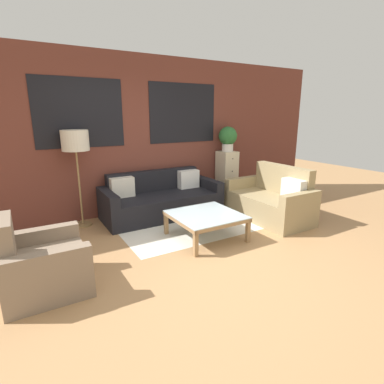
# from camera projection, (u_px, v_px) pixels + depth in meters

# --- Properties ---
(ground_plane) EXTENTS (16.00, 16.00, 0.00)m
(ground_plane) POSITION_uv_depth(u_px,v_px,m) (210.00, 262.00, 3.72)
(ground_plane) COLOR #AD7F51
(wall_back_brick) EXTENTS (8.40, 0.09, 2.80)m
(wall_back_brick) POSITION_uv_depth(u_px,v_px,m) (136.00, 136.00, 5.40)
(wall_back_brick) COLOR brown
(wall_back_brick) RESTS_ON ground_plane
(rug) EXTENTS (2.17, 1.49, 0.00)m
(rug) POSITION_uv_depth(u_px,v_px,m) (187.00, 226.00, 4.93)
(rug) COLOR silver
(rug) RESTS_ON ground_plane
(couch_dark) EXTENTS (2.09, 0.88, 0.78)m
(couch_dark) POSITION_uv_depth(u_px,v_px,m) (161.00, 200.00, 5.39)
(couch_dark) COLOR black
(couch_dark) RESTS_ON ground_plane
(settee_vintage) EXTENTS (0.80, 1.49, 0.92)m
(settee_vintage) POSITION_uv_depth(u_px,v_px,m) (271.00, 201.00, 5.22)
(settee_vintage) COLOR #99845B
(settee_vintage) RESTS_ON ground_plane
(armchair_corner) EXTENTS (0.80, 0.82, 0.84)m
(armchair_corner) POSITION_uv_depth(u_px,v_px,m) (42.00, 266.00, 3.08)
(armchair_corner) COLOR #84705B
(armchair_corner) RESTS_ON ground_plane
(coffee_table) EXTENTS (0.95, 0.95, 0.38)m
(coffee_table) POSITION_uv_depth(u_px,v_px,m) (206.00, 217.00, 4.38)
(coffee_table) COLOR silver
(coffee_table) RESTS_ON ground_plane
(floor_lamp) EXTENTS (0.41, 0.41, 1.55)m
(floor_lamp) POSITION_uv_depth(u_px,v_px,m) (75.00, 144.00, 4.63)
(floor_lamp) COLOR olive
(floor_lamp) RESTS_ON ground_plane
(drawer_cabinet) EXTENTS (0.35, 0.38, 1.04)m
(drawer_cabinet) POSITION_uv_depth(u_px,v_px,m) (227.00, 176.00, 6.32)
(drawer_cabinet) COLOR beige
(drawer_cabinet) RESTS_ON ground_plane
(potted_plant) EXTENTS (0.38, 0.38, 0.51)m
(potted_plant) POSITION_uv_depth(u_px,v_px,m) (228.00, 137.00, 6.12)
(potted_plant) COLOR silver
(potted_plant) RESTS_ON drawer_cabinet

